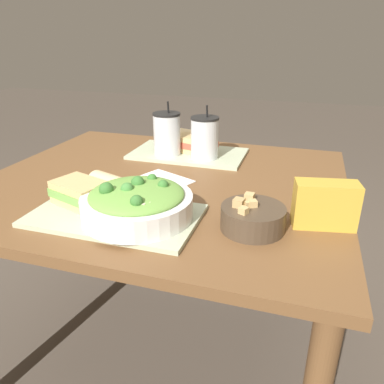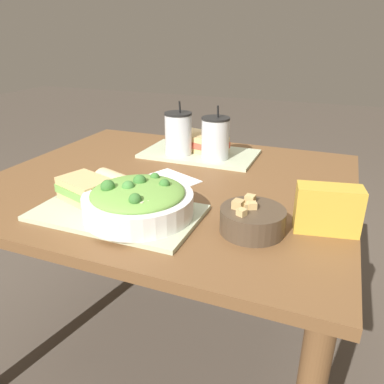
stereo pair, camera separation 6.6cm
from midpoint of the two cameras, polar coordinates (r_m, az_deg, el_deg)
name	(u,v)px [view 2 (the right image)]	position (r m, az deg, el deg)	size (l,w,h in m)	color
ground_plane	(174,344)	(1.65, -1.50, -22.20)	(12.00, 12.00, 0.00)	#4C4238
dining_table	(171,205)	(1.28, -1.79, -2.01)	(1.16, 1.00, 0.72)	brown
tray_near	(118,213)	(1.01, -9.45, -3.17)	(0.44, 0.25, 0.01)	#B2BC99
tray_far	(201,154)	(1.48, 2.61, 5.81)	(0.44, 0.25, 0.01)	#B2BC99
salad_bowl	(138,200)	(0.96, -6.26, -1.26)	(0.28, 0.28, 0.10)	white
soup_bowl	(252,219)	(0.92, 11.21, -4.11)	(0.16, 0.16, 0.08)	#473828
sandwich_near	(86,189)	(1.08, -14.24, 0.40)	(0.17, 0.14, 0.06)	tan
baguette_near	(116,185)	(1.08, -9.78, 1.11)	(0.14, 0.11, 0.07)	#DBBC84
sandwich_far	(207,144)	(1.47, 3.61, 7.25)	(0.17, 0.14, 0.06)	tan
baguette_far	(199,138)	(1.56, 2.34, 8.28)	(0.12, 0.10, 0.07)	#DBBC84
drink_cup_dark	(178,135)	(1.44, -0.76, 8.70)	(0.10, 0.10, 0.20)	silver
drink_cup_red	(215,139)	(1.39, 4.94, 7.98)	(0.10, 0.10, 0.20)	silver
chip_bag	(328,209)	(0.96, 21.85, -2.50)	(0.16, 0.09, 0.12)	gold
napkin_folded	(171,179)	(1.23, -1.72, 1.90)	(0.21, 0.18, 0.00)	white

